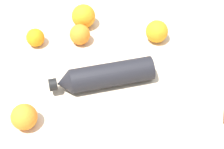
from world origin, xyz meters
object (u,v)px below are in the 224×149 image
water_bottle (104,76)px  orange_0 (157,31)px  orange_3 (24,117)px  orange_4 (80,34)px  orange_2 (35,38)px  orange_1 (84,16)px

water_bottle → orange_0: 0.26m
orange_0 → orange_3: (0.48, -0.19, -0.00)m
orange_4 → water_bottle: bearing=50.6°
orange_0 → orange_2: size_ratio=1.24×
orange_3 → orange_0: bearing=158.1°
water_bottle → orange_0: bearing=-144.2°
orange_4 → orange_0: bearing=118.8°
water_bottle → orange_0: size_ratio=3.64×
orange_1 → orange_3: size_ratio=1.16×
water_bottle → orange_2: size_ratio=4.51×
orange_2 → orange_4: (-0.07, 0.13, 0.00)m
water_bottle → orange_3: bearing=21.5°
orange_0 → orange_1: (0.04, -0.26, 0.00)m
orange_0 → orange_2: 0.40m
orange_1 → orange_2: (0.16, -0.09, -0.01)m
orange_0 → orange_3: size_ratio=1.05×
orange_1 → orange_3: (0.43, 0.06, -0.01)m
orange_1 → orange_4: bearing=21.2°
orange_3 → orange_4: size_ratio=1.04×
orange_0 → water_bottle: bearing=-14.8°
orange_0 → orange_3: orange_0 is taller
orange_0 → orange_3: bearing=-21.9°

